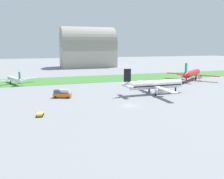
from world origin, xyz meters
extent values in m
plane|color=gray|center=(0.00, 0.00, 0.00)|extent=(600.00, 600.00, 0.00)
cube|color=#3D7533|center=(0.00, 62.59, 0.04)|extent=(360.00, 28.00, 0.08)
cylinder|color=white|center=(16.96, 13.99, 3.83)|extent=(22.11, 3.52, 3.37)
cone|color=black|center=(29.22, 14.08, 3.83)|extent=(3.09, 3.33, 3.31)
cone|color=white|center=(4.07, 13.91, 4.26)|extent=(4.31, 3.07, 3.04)
cube|color=black|center=(16.96, 13.99, 3.58)|extent=(20.88, 3.58, 0.47)
cube|color=white|center=(16.29, 21.35, 3.24)|extent=(2.25, 14.74, 0.34)
cube|color=white|center=(16.39, 6.63, 3.24)|extent=(2.25, 14.74, 0.34)
cylinder|color=#B7BABF|center=(16.31, 18.70, 2.04)|extent=(3.69, 1.88, 1.86)
cylinder|color=#B7BABF|center=(16.37, 9.28, 2.04)|extent=(3.69, 1.88, 1.86)
cube|color=black|center=(4.69, 13.91, 7.98)|extent=(2.76, 0.42, 4.91)
cube|color=white|center=(4.67, 16.06, 4.17)|extent=(1.87, 4.31, 0.27)
cube|color=white|center=(4.70, 11.77, 4.17)|extent=(1.87, 4.31, 0.27)
cylinder|color=black|center=(26.16, 14.06, 1.07)|extent=(0.61, 0.61, 2.15)
cylinder|color=black|center=(15.40, 16.63, 1.07)|extent=(0.61, 0.61, 2.15)
cylinder|color=black|center=(15.44, 11.33, 1.07)|extent=(0.61, 0.61, 2.15)
cylinder|color=white|center=(-38.93, 57.77, 2.48)|extent=(7.60, 14.51, 2.06)
cone|color=black|center=(-42.09, 65.39, 2.48)|extent=(2.66, 2.68, 2.02)
cone|color=white|center=(-35.61, 49.77, 2.73)|extent=(2.82, 3.38, 1.86)
cube|color=#198C4C|center=(-38.93, 57.77, 2.32)|extent=(7.32, 13.76, 0.29)
cube|color=white|center=(-44.01, 55.22, 2.11)|extent=(11.03, 5.68, 0.21)
cube|color=white|center=(-33.53, 59.57, 2.11)|extent=(11.03, 5.68, 0.21)
cylinder|color=#B7BABF|center=(-42.35, 56.53, 2.11)|extent=(1.24, 1.78, 0.66)
cylinder|color=#B7BABF|center=(-35.64, 59.32, 2.11)|extent=(1.24, 1.78, 0.66)
cube|color=#198C4C|center=(-35.77, 50.15, 5.16)|extent=(0.94, 1.81, 3.30)
cube|color=white|center=(-37.10, 49.60, 2.68)|extent=(3.14, 2.25, 0.17)
cube|color=white|center=(-34.44, 50.71, 2.68)|extent=(3.14, 2.25, 0.17)
cylinder|color=black|center=(-41.30, 63.49, 0.72)|extent=(0.37, 0.37, 1.44)
cylinder|color=black|center=(-40.42, 56.04, 0.72)|extent=(0.37, 0.37, 1.44)
cylinder|color=black|center=(-36.65, 57.60, 0.72)|extent=(0.37, 0.37, 1.44)
cylinder|color=red|center=(54.59, 41.57, 3.77)|extent=(19.17, 15.98, 3.32)
cone|color=black|center=(64.11, 49.00, 3.77)|extent=(4.38, 4.42, 3.25)
cone|color=red|center=(44.60, 33.77, 4.19)|extent=(5.17, 4.95, 2.99)
cube|color=#198C4C|center=(54.59, 41.57, 3.52)|extent=(18.26, 15.29, 0.46)
cube|color=red|center=(49.66, 46.91, 3.19)|extent=(10.58, 12.72, 0.33)
cube|color=red|center=(58.57, 35.49, 3.19)|extent=(10.58, 12.72, 0.33)
cylinder|color=#B7BABF|center=(51.27, 44.85, 2.00)|extent=(3.98, 3.67, 1.83)
cylinder|color=#B7BABF|center=(56.97, 37.55, 2.00)|extent=(3.98, 3.67, 1.83)
cube|color=#198C4C|center=(45.08, 34.15, 7.85)|extent=(2.39, 1.98, 4.83)
cube|color=red|center=(43.78, 35.81, 4.10)|extent=(4.03, 4.44, 0.27)
cube|color=red|center=(46.38, 32.48, 4.10)|extent=(4.03, 4.44, 0.27)
cylinder|color=black|center=(61.73, 47.14, 1.06)|extent=(0.60, 0.60, 2.11)
cylinder|color=black|center=(51.80, 42.70, 1.06)|extent=(0.60, 0.60, 2.11)
cylinder|color=black|center=(55.01, 38.59, 1.06)|extent=(0.60, 0.60, 2.11)
cube|color=yellow|center=(-27.56, -2.89, 0.62)|extent=(1.89, 2.62, 0.55)
cylinder|color=black|center=(-26.96, -3.85, 0.35)|extent=(0.37, 0.73, 0.70)
cylinder|color=black|center=(-28.44, -3.59, 0.35)|extent=(0.37, 0.73, 0.70)
cylinder|color=black|center=(-26.67, -2.20, 0.35)|extent=(0.37, 0.73, 0.70)
cylinder|color=black|center=(-28.15, -1.94, 0.35)|extent=(0.37, 0.73, 0.70)
cube|color=orange|center=(-19.24, 18.46, 1.05)|extent=(6.92, 4.75, 1.40)
cylinder|color=silver|center=(-18.53, 18.15, 2.52)|extent=(3.89, 2.81, 1.54)
cube|color=#334C60|center=(-20.92, 19.17, 2.35)|extent=(2.94, 2.77, 1.20)
cylinder|color=black|center=(-21.81, 18.24, 0.35)|extent=(0.74, 0.50, 0.70)
cylinder|color=black|center=(-20.87, 20.45, 0.35)|extent=(0.74, 0.50, 0.70)
cylinder|color=black|center=(-17.62, 16.47, 0.35)|extent=(0.74, 0.50, 0.70)
cylinder|color=black|center=(-16.68, 18.67, 0.35)|extent=(0.74, 0.50, 0.70)
cube|color=#B2AD9E|center=(16.41, 139.90, 8.88)|extent=(47.61, 26.92, 17.76)
cylinder|color=gray|center=(16.41, 139.90, 20.45)|extent=(46.66, 29.61, 29.61)
camera|label=1|loc=(-27.51, -66.63, 19.03)|focal=37.04mm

